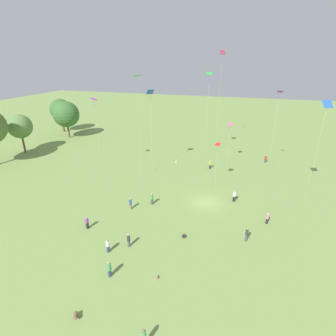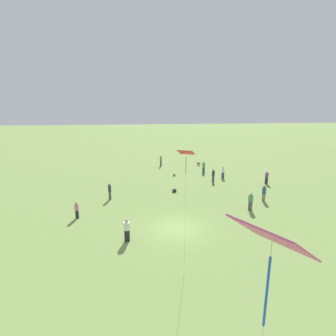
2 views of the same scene
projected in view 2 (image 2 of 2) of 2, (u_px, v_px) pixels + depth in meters
name	position (u px, v px, depth m)	size (l,w,h in m)	color
ground_plane	(176.00, 228.00, 21.71)	(240.00, 240.00, 0.00)	#7A994C
person_1	(110.00, 191.00, 28.14)	(0.37, 0.37, 1.82)	#4C4C51
person_2	(251.00, 201.00, 25.28)	(0.63, 0.63, 1.80)	#4C4C51
person_3	(213.00, 175.00, 34.61)	(0.52, 0.52, 1.76)	#4C4C51
person_4	(204.00, 167.00, 39.12)	(0.55, 0.55, 1.81)	#333D5B
person_5	(264.00, 193.00, 27.69)	(0.54, 0.54, 1.78)	#847056
person_6	(127.00, 231.00, 19.52)	(0.49, 0.49, 1.73)	#232328
person_7	(161.00, 161.00, 43.62)	(0.50, 0.50, 1.74)	#4C4C51
person_8	(267.00, 178.00, 33.81)	(0.52, 0.52, 1.68)	#232328
person_9	(223.00, 173.00, 36.31)	(0.46, 0.46, 1.63)	#333D5B
person_11	(77.00, 210.00, 23.50)	(0.40, 0.40, 1.59)	#232328
kite_2	(271.00, 255.00, 3.47)	(1.21, 1.16, 8.56)	#E54C99
kite_5	(186.00, 157.00, 14.13)	(1.06, 1.09, 7.65)	red
dog_0	(198.00, 163.00, 44.16)	(0.70, 0.59, 0.56)	brown
picnic_bag_1	(174.00, 175.00, 37.73)	(0.34, 0.36, 0.33)	#A58459
picnic_bag_2	(174.00, 191.00, 30.70)	(0.43, 0.48, 0.37)	#262628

